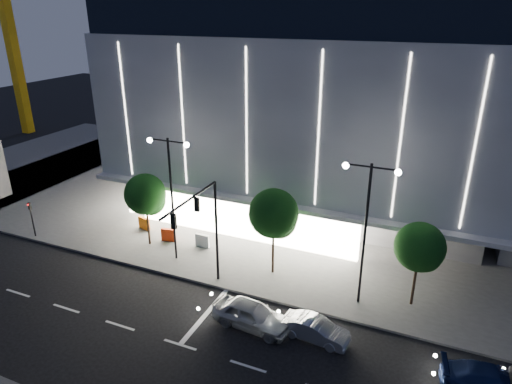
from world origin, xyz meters
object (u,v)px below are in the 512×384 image
at_px(car_third, 491,381).
at_px(tree_left, 146,196).
at_px(traffic_mast, 204,221).
at_px(ped_signal_far, 32,216).
at_px(barrier_d, 202,241).
at_px(car_second, 315,329).
at_px(street_lamp_east, 367,215).
at_px(tree_right, 420,249).
at_px(car_lead, 252,315).
at_px(street_lamp_west, 171,182).
at_px(barrier_c, 168,235).
at_px(barrier_a, 144,223).
at_px(tree_mid, 274,216).

bearing_deg(car_third, tree_left, 68.66).
relative_size(traffic_mast, ped_signal_far, 2.36).
bearing_deg(barrier_d, tree_left, -163.75).
height_order(ped_signal_far, car_second, ped_signal_far).
distance_m(street_lamp_east, ped_signal_far, 25.37).
bearing_deg(ped_signal_far, tree_right, 5.14).
bearing_deg(traffic_mast, car_lead, -25.87).
height_order(traffic_mast, car_lead, traffic_mast).
bearing_deg(ped_signal_far, street_lamp_west, 7.13).
bearing_deg(street_lamp_east, barrier_c, 172.52).
distance_m(tree_left, barrier_a, 4.30).
bearing_deg(street_lamp_west, barrier_a, 149.30).
bearing_deg(car_lead, tree_left, 67.44).
bearing_deg(tree_left, street_lamp_west, -18.94).
distance_m(car_third, barrier_a, 26.00).
bearing_deg(car_third, traffic_mast, 75.66).
xyz_separation_m(tree_left, barrier_c, (1.04, 0.94, -3.38)).
xyz_separation_m(street_lamp_west, car_second, (11.50, -4.17, -5.34)).
height_order(car_second, barrier_d, car_second).
distance_m(car_lead, barrier_c, 11.82).
bearing_deg(street_lamp_east, barrier_a, 170.82).
distance_m(street_lamp_east, barrier_d, 13.40).
bearing_deg(tree_right, tree_left, 180.00).
bearing_deg(tree_right, barrier_c, 177.00).
height_order(ped_signal_far, barrier_c, ped_signal_far).
xyz_separation_m(street_lamp_west, tree_mid, (7.03, 1.02, -1.62)).
bearing_deg(tree_left, barrier_a, 135.35).
height_order(tree_left, tree_mid, tree_mid).
distance_m(street_lamp_west, car_second, 13.35).
height_order(tree_mid, car_second, tree_mid).
xyz_separation_m(ped_signal_far, barrier_d, (12.90, 3.70, -1.24)).
relative_size(tree_left, barrier_c, 5.20).
bearing_deg(barrier_c, barrier_a, 151.01).
height_order(traffic_mast, car_second, traffic_mast).
relative_size(traffic_mast, tree_right, 1.28).
bearing_deg(tree_left, car_second, -19.71).
bearing_deg(street_lamp_east, street_lamp_west, 180.00).
relative_size(street_lamp_east, barrier_a, 8.18).
bearing_deg(street_lamp_west, tree_right, 3.64).
xyz_separation_m(street_lamp_west, street_lamp_east, (13.00, 0.00, 0.00)).
distance_m(traffic_mast, barrier_c, 8.71).
xyz_separation_m(tree_right, car_third, (4.05, -5.48, -3.24)).
distance_m(tree_mid, car_lead, 6.67).
bearing_deg(street_lamp_west, street_lamp_east, 0.00).
bearing_deg(tree_mid, ped_signal_far, -172.45).
bearing_deg(tree_mid, car_second, -49.22).
xyz_separation_m(car_third, barrier_d, (-19.18, 6.66, 0.00)).
relative_size(car_third, barrier_d, 4.05).
bearing_deg(street_lamp_west, barrier_d, 67.84).
bearing_deg(tree_right, traffic_mast, -162.98).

